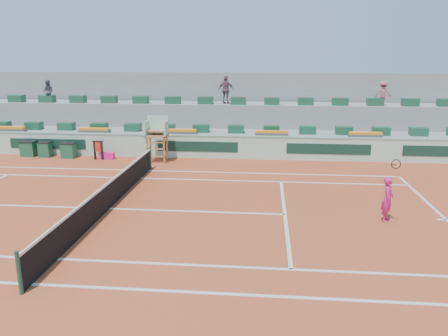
{
  "coord_description": "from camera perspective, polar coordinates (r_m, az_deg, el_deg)",
  "views": [
    {
      "loc": [
        5.62,
        -14.66,
        5.46
      ],
      "look_at": [
        4.0,
        2.5,
        1.0
      ],
      "focal_mm": 35.0,
      "sensor_mm": 36.0,
      "label": 1
    }
  ],
  "objects": [
    {
      "name": "umpire_chair",
      "position": [
        23.19,
        -8.74,
        4.61
      ],
      "size": [
        1.1,
        0.9,
        2.4
      ],
      "color": "#9A6A3A",
      "rests_on": "ground"
    },
    {
      "name": "seat_row_lower",
      "position": [
        25.42,
        -7.48,
        5.24
      ],
      "size": [
        32.9,
        0.6,
        0.44
      ],
      "color": "#194D31",
      "rests_on": "seating_tier_lower"
    },
    {
      "name": "spectator_right",
      "position": [
        27.4,
        20.05,
        9.15
      ],
      "size": [
        0.96,
        0.59,
        1.43
      ],
      "primitive_type": "imported",
      "rotation": [
        0.0,
        0.0,
        3.07
      ],
      "color": "#A6535F",
      "rests_on": "seating_tier_upper"
    },
    {
      "name": "flower_planters",
      "position": [
        25.05,
        -11.24,
        4.75
      ],
      "size": [
        26.8,
        0.36,
        0.28
      ],
      "color": "#4E4E4E",
      "rests_on": "seating_tier_lower"
    },
    {
      "name": "player_bag",
      "position": [
        24.52,
        -15.06,
        1.57
      ],
      "size": [
        0.81,
        0.36,
        0.36
      ],
      "primitive_type": "cube",
      "color": "#E91E83",
      "rests_on": "ground"
    },
    {
      "name": "drink_cooler_c",
      "position": [
        26.69,
        -24.11,
        2.35
      ],
      "size": [
        0.82,
        0.71,
        0.84
      ],
      "color": "#1A5035",
      "rests_on": "ground"
    },
    {
      "name": "stadium_back_wall",
      "position": [
        29.29,
        -5.76,
        8.04
      ],
      "size": [
        36.0,
        0.4,
        4.4
      ],
      "primitive_type": "cube",
      "color": "gray",
      "rests_on": "ground"
    },
    {
      "name": "spectator_mid",
      "position": [
        26.75,
        0.27,
        10.17
      ],
      "size": [
        1.05,
        0.64,
        1.68
      ],
      "primitive_type": "imported",
      "rotation": [
        0.0,
        0.0,
        2.89
      ],
      "color": "#714B5A",
      "rests_on": "seating_tier_upper"
    },
    {
      "name": "ground",
      "position": [
        16.62,
        -14.76,
        -5.17
      ],
      "size": [
        90.0,
        90.0,
        0.0
      ],
      "primitive_type": "plane",
      "color": "#9F3C1E",
      "rests_on": "ground"
    },
    {
      "name": "tennis_player",
      "position": [
        15.67,
        20.59,
        -3.79
      ],
      "size": [
        0.53,
        0.89,
        2.28
      ],
      "color": "#E91E83",
      "rests_on": "ground"
    },
    {
      "name": "drink_cooler_a",
      "position": [
        25.4,
        -19.63,
        2.21
      ],
      "size": [
        0.74,
        0.64,
        0.84
      ],
      "color": "#1A5035",
      "rests_on": "ground"
    },
    {
      "name": "tennis_net",
      "position": [
        16.46,
        -14.88,
        -3.44
      ],
      "size": [
        0.1,
        11.97,
        1.1
      ],
      "color": "black",
      "rests_on": "ground"
    },
    {
      "name": "drink_cooler_b",
      "position": [
        26.1,
        -22.31,
        2.28
      ],
      "size": [
        0.66,
        0.57,
        0.84
      ],
      "color": "#1A5035",
      "rests_on": "ground"
    },
    {
      "name": "seat_row_upper",
      "position": [
        27.08,
        -6.69,
        8.81
      ],
      "size": [
        32.9,
        0.6,
        0.44
      ],
      "color": "#194D31",
      "rests_on": "seating_tier_upper"
    },
    {
      "name": "court_lines",
      "position": [
        16.62,
        -14.76,
        -5.15
      ],
      "size": [
        23.89,
        11.09,
        0.01
      ],
      "color": "silver",
      "rests_on": "ground"
    },
    {
      "name": "seating_tier_upper",
      "position": [
        27.85,
        -6.34,
        5.83
      ],
      "size": [
        36.0,
        2.4,
        2.6
      ],
      "primitive_type": "cube",
      "color": "gray",
      "rests_on": "ground"
    },
    {
      "name": "spectator_left",
      "position": [
        29.65,
        -22.0,
        9.28
      ],
      "size": [
        0.74,
        0.62,
        1.39
      ],
      "primitive_type": "imported",
      "rotation": [
        0.0,
        0.0,
        3.29
      ],
      "color": "#494955",
      "rests_on": "seating_tier_upper"
    },
    {
      "name": "advertising_hoarding",
      "position": [
        24.31,
        -8.04,
        2.91
      ],
      "size": [
        36.0,
        0.34,
        1.26
      ],
      "color": "#ABD8BE",
      "rests_on": "ground"
    },
    {
      "name": "towel_rack",
      "position": [
        24.39,
        -16.11,
        2.45
      ],
      "size": [
        0.61,
        0.1,
        1.03
      ],
      "color": "black",
      "rests_on": "ground"
    },
    {
      "name": "seating_tier_lower",
      "position": [
        26.43,
        -7.0,
        3.8
      ],
      "size": [
        36.0,
        4.0,
        1.2
      ],
      "primitive_type": "cube",
      "color": "gray",
      "rests_on": "ground"
    }
  ]
}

